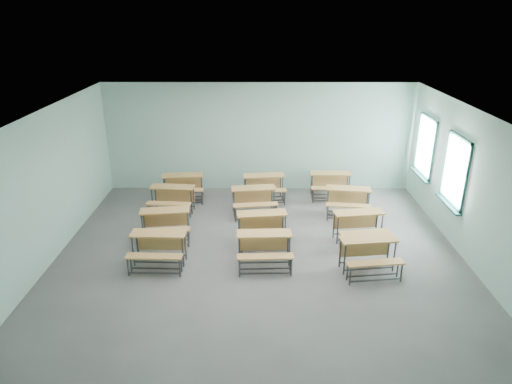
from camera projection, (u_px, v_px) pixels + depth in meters
room at (263, 186)px, 9.72m from camera, size 9.04×8.04×3.24m
desk_unit_r0c0 at (158, 245)px, 9.62m from camera, size 1.18×0.81×0.72m
desk_unit_r0c1 at (264, 245)px, 9.62m from camera, size 1.19×0.83×0.72m
desk_unit_r0c2 at (369, 251)px, 9.38m from camera, size 1.25×0.92×0.72m
desk_unit_r1c0 at (165, 221)px, 10.72m from camera, size 1.25×0.92×0.72m
desk_unit_r1c1 at (262, 224)px, 10.57m from camera, size 1.24×0.91×0.72m
desk_unit_r1c2 at (359, 223)px, 10.61m from camera, size 1.25×0.92×0.72m
desk_unit_r2c0 at (172, 196)px, 12.14m from camera, size 1.22×0.87×0.72m
desk_unit_r2c1 at (254, 197)px, 12.06m from camera, size 1.25×0.92×0.72m
desk_unit_r2c2 at (348, 198)px, 12.03m from camera, size 1.25×0.92×0.72m
desk_unit_r3c0 at (183, 184)px, 12.99m from camera, size 1.23×0.89×0.72m
desk_unit_r3c1 at (264, 184)px, 12.97m from camera, size 1.24×0.91×0.72m
desk_unit_r3c2 at (331, 182)px, 13.15m from camera, size 1.18×0.81×0.72m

